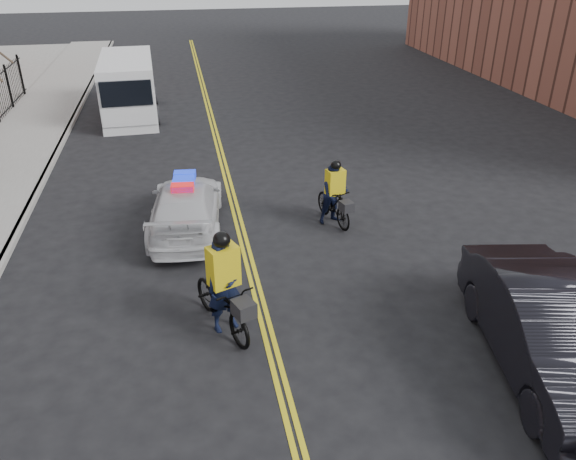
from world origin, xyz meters
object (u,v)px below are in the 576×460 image
at_px(police_cruiser, 186,206).
at_px(cyclist_near, 225,296).
at_px(dark_sedan, 551,331).
at_px(cargo_van, 129,89).
at_px(cyclist_far, 335,199).

distance_m(police_cruiser, cyclist_near, 4.70).
xyz_separation_m(police_cruiser, dark_sedan, (6.29, -7.06, 0.19)).
xyz_separation_m(cargo_van, cyclist_near, (2.70, -16.35, -0.48)).
distance_m(dark_sedan, cyclist_far, 7.02).
distance_m(dark_sedan, cyclist_near, 6.15).
distance_m(police_cruiser, cyclist_far, 4.10).
relative_size(police_cruiser, cyclist_near, 2.00).
bearing_deg(cyclist_near, cargo_van, 77.41).
bearing_deg(dark_sedan, police_cruiser, 141.68).
relative_size(dark_sedan, cyclist_far, 2.76).
relative_size(cargo_van, cyclist_far, 3.24).
height_order(cargo_van, cyclist_near, cargo_van).
xyz_separation_m(dark_sedan, cargo_van, (-8.36, 18.75, 0.38)).
bearing_deg(cyclist_far, cargo_van, 103.37).
bearing_deg(cyclist_far, cyclist_near, -142.57).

